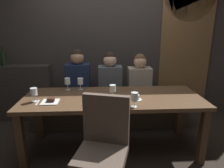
{
  "coord_description": "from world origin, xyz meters",
  "views": [
    {
      "loc": [
        -0.13,
        -2.34,
        1.58
      ],
      "look_at": [
        0.01,
        0.21,
        0.84
      ],
      "focal_mm": 32.19,
      "sensor_mm": 36.0,
      "label": 1
    }
  ],
  "objects_px": {
    "diner_redhead": "(78,77)",
    "wine_glass_near_left": "(34,92)",
    "dining_table": "(112,103)",
    "espresso_cup": "(137,98)",
    "wine_glass_far_left": "(67,81)",
    "wine_glass_near_right": "(135,97)",
    "wine_bottle_dark_red": "(3,58)",
    "banquette_bench": "(110,111)",
    "dessert_plate": "(50,101)",
    "diner_bearded": "(110,78)",
    "fork_on_table": "(38,103)",
    "wine_glass_center_front": "(113,89)",
    "wine_glass_end_right": "(80,82)",
    "chair_near_side": "(103,142)",
    "diner_far_end": "(139,78)"
  },
  "relations": [
    {
      "from": "wine_glass_near_right",
      "to": "dessert_plate",
      "type": "distance_m",
      "value": 0.96
    },
    {
      "from": "wine_glass_near_right",
      "to": "wine_glass_near_left",
      "type": "xyz_separation_m",
      "value": [
        -1.12,
        0.22,
        0.0
      ]
    },
    {
      "from": "wine_glass_center_front",
      "to": "fork_on_table",
      "type": "height_order",
      "value": "wine_glass_center_front"
    },
    {
      "from": "dining_table",
      "to": "diner_bearded",
      "type": "xyz_separation_m",
      "value": [
        0.0,
        0.69,
        0.16
      ]
    },
    {
      "from": "banquette_bench",
      "to": "diner_redhead",
      "type": "xyz_separation_m",
      "value": [
        -0.49,
        -0.02,
        0.6
      ]
    },
    {
      "from": "diner_redhead",
      "to": "wine_glass_end_right",
      "type": "height_order",
      "value": "diner_redhead"
    },
    {
      "from": "wine_glass_end_right",
      "to": "wine_glass_center_front",
      "type": "height_order",
      "value": "same"
    },
    {
      "from": "wine_glass_end_right",
      "to": "wine_glass_far_left",
      "type": "xyz_separation_m",
      "value": [
        -0.18,
        0.01,
        0.0
      ]
    },
    {
      "from": "wine_glass_end_right",
      "to": "banquette_bench",
      "type": "bearing_deg",
      "value": 43.24
    },
    {
      "from": "dining_table",
      "to": "espresso_cup",
      "type": "relative_size",
      "value": 18.33
    },
    {
      "from": "dining_table",
      "to": "wine_bottle_dark_red",
      "type": "distance_m",
      "value": 2.07
    },
    {
      "from": "banquette_bench",
      "to": "diner_redhead",
      "type": "distance_m",
      "value": 0.78
    },
    {
      "from": "wine_glass_far_left",
      "to": "espresso_cup",
      "type": "bearing_deg",
      "value": -27.15
    },
    {
      "from": "diner_far_end",
      "to": "wine_glass_far_left",
      "type": "bearing_deg",
      "value": -158.93
    },
    {
      "from": "wine_glass_near_left",
      "to": "wine_bottle_dark_red",
      "type": "bearing_deg",
      "value": 125.79
    },
    {
      "from": "diner_bearded",
      "to": "wine_glass_far_left",
      "type": "relative_size",
      "value": 4.62
    },
    {
      "from": "diner_bearded",
      "to": "fork_on_table",
      "type": "relative_size",
      "value": 4.45
    },
    {
      "from": "chair_near_side",
      "to": "wine_glass_end_right",
      "type": "bearing_deg",
      "value": 106.12
    },
    {
      "from": "espresso_cup",
      "to": "dessert_plate",
      "type": "relative_size",
      "value": 0.63
    },
    {
      "from": "dining_table",
      "to": "banquette_bench",
      "type": "height_order",
      "value": "dining_table"
    },
    {
      "from": "wine_glass_end_right",
      "to": "wine_bottle_dark_red",
      "type": "bearing_deg",
      "value": 151.05
    },
    {
      "from": "wine_glass_center_front",
      "to": "wine_glass_near_right",
      "type": "bearing_deg",
      "value": -54.09
    },
    {
      "from": "chair_near_side",
      "to": "wine_bottle_dark_red",
      "type": "bearing_deg",
      "value": 132.63
    },
    {
      "from": "dining_table",
      "to": "dessert_plate",
      "type": "height_order",
      "value": "dessert_plate"
    },
    {
      "from": "chair_near_side",
      "to": "wine_glass_near_left",
      "type": "relative_size",
      "value": 5.98
    },
    {
      "from": "dining_table",
      "to": "dessert_plate",
      "type": "xyz_separation_m",
      "value": [
        -0.72,
        -0.16,
        0.1
      ]
    },
    {
      "from": "chair_near_side",
      "to": "dessert_plate",
      "type": "distance_m",
      "value": 0.84
    },
    {
      "from": "wine_glass_near_left",
      "to": "wine_glass_center_front",
      "type": "bearing_deg",
      "value": 4.68
    },
    {
      "from": "chair_near_side",
      "to": "wine_glass_far_left",
      "type": "relative_size",
      "value": 5.98
    },
    {
      "from": "wine_bottle_dark_red",
      "to": "wine_glass_near_right",
      "type": "height_order",
      "value": "wine_bottle_dark_red"
    },
    {
      "from": "banquette_bench",
      "to": "wine_glass_end_right",
      "type": "relative_size",
      "value": 15.24
    },
    {
      "from": "wine_bottle_dark_red",
      "to": "espresso_cup",
      "type": "xyz_separation_m",
      "value": [
        2.02,
        -1.17,
        -0.3
      ]
    },
    {
      "from": "wine_glass_near_right",
      "to": "dessert_plate",
      "type": "bearing_deg",
      "value": 168.91
    },
    {
      "from": "diner_redhead",
      "to": "wine_glass_near_left",
      "type": "distance_m",
      "value": 0.91
    },
    {
      "from": "banquette_bench",
      "to": "dessert_plate",
      "type": "relative_size",
      "value": 13.16
    },
    {
      "from": "wine_glass_near_right",
      "to": "dessert_plate",
      "type": "xyz_separation_m",
      "value": [
        -0.94,
        0.18,
        -0.1
      ]
    },
    {
      "from": "wine_bottle_dark_red",
      "to": "espresso_cup",
      "type": "bearing_deg",
      "value": -30.02
    },
    {
      "from": "diner_far_end",
      "to": "wine_glass_far_left",
      "type": "relative_size",
      "value": 4.39
    },
    {
      "from": "diner_far_end",
      "to": "wine_glass_center_front",
      "type": "distance_m",
      "value": 0.91
    },
    {
      "from": "wine_glass_far_left",
      "to": "wine_glass_near_right",
      "type": "bearing_deg",
      "value": -38.95
    },
    {
      "from": "diner_redhead",
      "to": "wine_glass_near_left",
      "type": "relative_size",
      "value": 4.88
    },
    {
      "from": "fork_on_table",
      "to": "diner_redhead",
      "type": "bearing_deg",
      "value": 63.04
    },
    {
      "from": "chair_near_side",
      "to": "wine_glass_center_front",
      "type": "relative_size",
      "value": 5.98
    },
    {
      "from": "wine_glass_end_right",
      "to": "wine_glass_center_front",
      "type": "relative_size",
      "value": 1.0
    },
    {
      "from": "chair_near_side",
      "to": "fork_on_table",
      "type": "height_order",
      "value": "chair_near_side"
    },
    {
      "from": "wine_glass_near_left",
      "to": "fork_on_table",
      "type": "bearing_deg",
      "value": -45.06
    },
    {
      "from": "diner_redhead",
      "to": "espresso_cup",
      "type": "bearing_deg",
      "value": -46.5
    },
    {
      "from": "wine_glass_near_right",
      "to": "dessert_plate",
      "type": "relative_size",
      "value": 0.86
    },
    {
      "from": "wine_bottle_dark_red",
      "to": "espresso_cup",
      "type": "height_order",
      "value": "wine_bottle_dark_red"
    },
    {
      "from": "banquette_bench",
      "to": "diner_far_end",
      "type": "relative_size",
      "value": 3.47
    }
  ]
}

